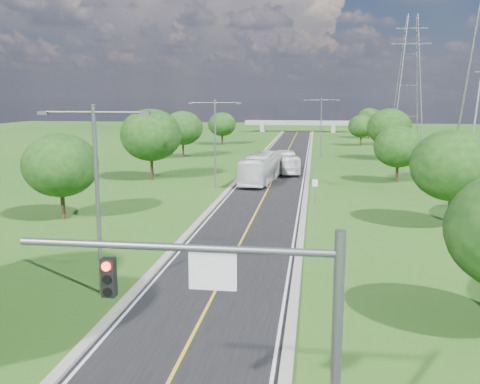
# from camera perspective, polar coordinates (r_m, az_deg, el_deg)

# --- Properties ---
(ground) EXTENTS (260.00, 260.00, 0.00)m
(ground) POSITION_cam_1_polar(r_m,az_deg,el_deg) (74.81, 4.03, 2.27)
(ground) COLOR #1F4D15
(ground) RESTS_ON ground
(road) EXTENTS (8.00, 150.00, 0.06)m
(road) POSITION_cam_1_polar(r_m,az_deg,el_deg) (80.73, 4.33, 2.88)
(road) COLOR black
(road) RESTS_ON ground
(curb_left) EXTENTS (0.50, 150.00, 0.22)m
(curb_left) POSITION_cam_1_polar(r_m,az_deg,el_deg) (81.11, 1.33, 3.00)
(curb_left) COLOR gray
(curb_left) RESTS_ON ground
(curb_right) EXTENTS (0.50, 150.00, 0.22)m
(curb_right) POSITION_cam_1_polar(r_m,az_deg,el_deg) (80.57, 7.35, 2.87)
(curb_right) COLOR gray
(curb_right) RESTS_ON ground
(signal_mast) EXTENTS (8.54, 0.33, 7.20)m
(signal_mast) POSITION_cam_1_polar(r_m,az_deg,el_deg) (14.11, 1.54, -12.87)
(signal_mast) COLOR slate
(signal_mast) RESTS_ON ground
(speed_limit_sign) EXTENTS (0.55, 0.09, 2.40)m
(speed_limit_sign) POSITION_cam_1_polar(r_m,az_deg,el_deg) (52.63, 8.00, 0.54)
(speed_limit_sign) COLOR slate
(speed_limit_sign) RESTS_ON ground
(overpass) EXTENTS (30.00, 3.00, 3.20)m
(overpass) POSITION_cam_1_polar(r_m,az_deg,el_deg) (154.19, 6.17, 7.28)
(overpass) COLOR gray
(overpass) RESTS_ON ground
(streetlight_near_left) EXTENTS (5.90, 0.25, 10.00)m
(streetlight_near_left) POSITION_cam_1_polar(r_m,az_deg,el_deg) (28.54, -15.03, 0.87)
(streetlight_near_left) COLOR slate
(streetlight_near_left) RESTS_ON ground
(streetlight_mid_left) EXTENTS (5.90, 0.25, 10.00)m
(streetlight_mid_left) POSITION_cam_1_polar(r_m,az_deg,el_deg) (60.11, -2.67, 6.01)
(streetlight_mid_left) COLOR slate
(streetlight_mid_left) RESTS_ON ground
(streetlight_far_right) EXTENTS (5.90, 0.25, 10.00)m
(streetlight_far_right) POSITION_cam_1_polar(r_m,az_deg,el_deg) (92.01, 8.64, 7.40)
(streetlight_far_right) COLOR slate
(streetlight_far_right) RESTS_ON ground
(power_tower_far) EXTENTS (9.00, 6.40, 28.00)m
(power_tower_far) POSITION_cam_1_polar(r_m,az_deg,el_deg) (130.62, 17.58, 11.42)
(power_tower_far) COLOR slate
(power_tower_far) RESTS_ON ground
(tree_lb) EXTENTS (6.30, 6.30, 7.33)m
(tree_lb) POSITION_cam_1_polar(r_m,az_deg,el_deg) (47.28, -18.60, 2.72)
(tree_lb) COLOR black
(tree_lb) RESTS_ON ground
(tree_lc) EXTENTS (7.56, 7.56, 8.79)m
(tree_lc) POSITION_cam_1_polar(r_m,az_deg,el_deg) (67.17, -9.48, 6.02)
(tree_lc) COLOR black
(tree_lc) RESTS_ON ground
(tree_ld) EXTENTS (6.72, 6.72, 7.82)m
(tree_ld) POSITION_cam_1_polar(r_m,az_deg,el_deg) (90.80, -6.13, 6.80)
(tree_ld) COLOR black
(tree_ld) RESTS_ON ground
(tree_le) EXTENTS (5.88, 5.88, 6.84)m
(tree_le) POSITION_cam_1_polar(r_m,az_deg,el_deg) (113.77, -1.93, 7.24)
(tree_le) COLOR black
(tree_le) RESTS_ON ground
(tree_rb) EXTENTS (6.72, 6.72, 7.82)m
(tree_rb) POSITION_cam_1_polar(r_m,az_deg,el_deg) (45.55, 21.80, 2.65)
(tree_rb) COLOR black
(tree_rb) RESTS_ON ground
(tree_rc) EXTENTS (5.88, 5.88, 6.84)m
(tree_rc) POSITION_cam_1_polar(r_m,az_deg,el_deg) (66.91, 16.54, 4.65)
(tree_rc) COLOR black
(tree_rc) RESTS_ON ground
(tree_rd) EXTENTS (7.14, 7.14, 8.30)m
(tree_rd) POSITION_cam_1_polar(r_m,az_deg,el_deg) (90.82, 15.64, 6.67)
(tree_rd) COLOR black
(tree_rd) RESTS_ON ground
(tree_re) EXTENTS (5.46, 5.46, 6.35)m
(tree_re) POSITION_cam_1_polar(r_m,az_deg,el_deg) (114.46, 12.81, 6.85)
(tree_re) COLOR black
(tree_re) RESTS_ON ground
(tree_rf) EXTENTS (6.30, 6.30, 7.33)m
(tree_rf) POSITION_cam_1_polar(r_m,az_deg,el_deg) (134.64, 13.63, 7.57)
(tree_rf) COLOR black
(tree_rf) RESTS_ON ground
(bus_outbound) EXTENTS (3.89, 10.12, 2.75)m
(bus_outbound) POSITION_cam_1_polar(r_m,az_deg,el_deg) (72.74, 5.07, 3.16)
(bus_outbound) COLOR white
(bus_outbound) RESTS_ON road
(bus_inbound) EXTENTS (4.21, 12.56, 3.43)m
(bus_inbound) POSITION_cam_1_polar(r_m,az_deg,el_deg) (64.31, 2.26, 2.56)
(bus_inbound) COLOR white
(bus_inbound) RESTS_ON road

